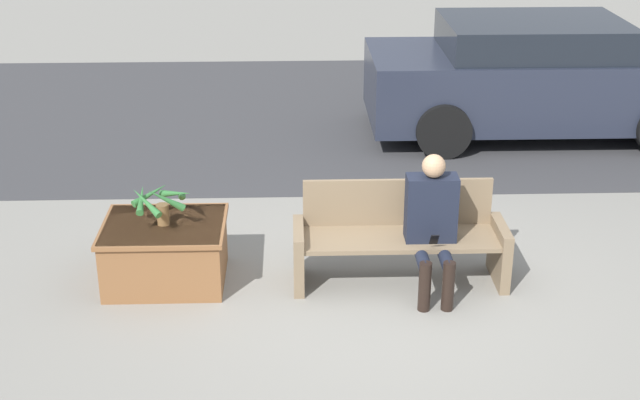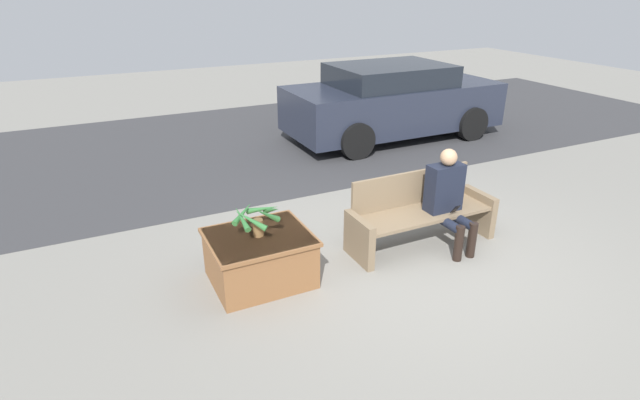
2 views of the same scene
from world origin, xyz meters
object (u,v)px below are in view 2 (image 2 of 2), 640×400
bench (420,212)px  planter_box (260,257)px  potted_plant (257,217)px  person_seated (448,195)px  parked_car (392,101)px

bench → planter_box: size_ratio=1.74×
bench → potted_plant: size_ratio=3.40×
person_seated → planter_box: (-2.30, 0.22, -0.37)m
bench → parked_car: 4.57m
person_seated → potted_plant: size_ratio=2.23×
planter_box → potted_plant: size_ratio=1.96×
person_seated → planter_box: bearing=174.5°
person_seated → potted_plant: bearing=174.5°
person_seated → parked_car: size_ratio=0.28×
bench → parked_car: size_ratio=0.43×
bench → potted_plant: potted_plant is taller
planter_box → potted_plant: 0.47m
potted_plant → parked_car: 5.82m
person_seated → planter_box: 2.34m
potted_plant → planter_box: bearing=-12.8°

